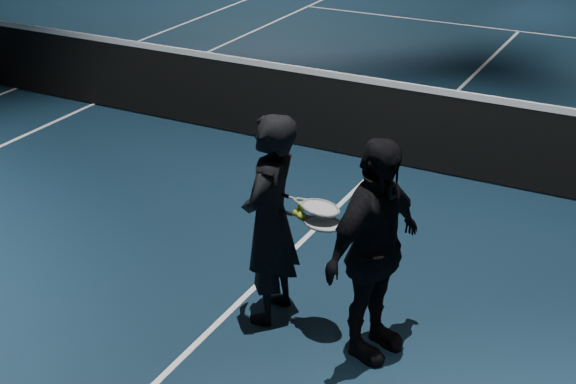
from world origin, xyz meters
name	(u,v)px	position (x,y,z in m)	size (l,w,h in m)	color
floor	(384,162)	(0.00, 0.00, 0.00)	(36.00, 36.00, 0.00)	#0D2130
court_lines	(384,162)	(0.00, 0.00, 0.00)	(10.98, 23.78, 0.01)	white
net_mesh	(386,124)	(0.00, 0.00, 0.45)	(12.80, 0.02, 0.86)	black
net_tape	(388,83)	(0.00, 0.00, 0.92)	(12.80, 0.03, 0.07)	white
player_a	(270,220)	(0.30, -3.15, 0.83)	(0.60, 0.40, 1.65)	black
player_b	(374,251)	(1.15, -3.22, 0.83)	(0.97, 0.40, 1.65)	black
racket_lower	(323,223)	(0.75, -3.18, 0.93)	(0.68, 0.22, 0.03)	black
racket_upper	(320,208)	(0.70, -3.14, 1.02)	(0.68, 0.22, 0.03)	black
tennis_balls	(300,212)	(0.55, -3.16, 0.96)	(0.12, 0.10, 0.12)	#90C128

